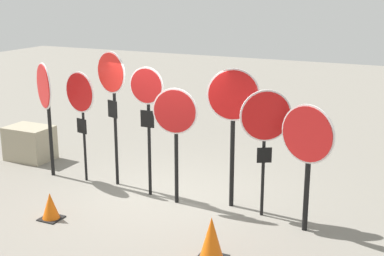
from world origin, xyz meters
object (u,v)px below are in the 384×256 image
Objects in this scene: stop_sign_3 at (147,102)px; traffic_cone_1 at (50,206)px; stop_sign_1 at (80,100)px; storage_crate at (30,143)px; stop_sign_6 at (265,124)px; stop_sign_7 at (307,145)px; traffic_cone_0 at (211,239)px; stop_sign_2 at (112,87)px; stop_sign_5 at (233,109)px; stop_sign_4 at (175,121)px; stop_sign_0 at (45,95)px.

stop_sign_3 reaches higher than traffic_cone_1.
stop_sign_1 is 2.23× the size of storage_crate.
stop_sign_6 reaches higher than stop_sign_7.
stop_sign_7 is at bearing 57.37° from traffic_cone_0.
stop_sign_5 is (2.52, -0.04, -0.19)m from stop_sign_2.
stop_sign_2 is at bearing 87.10° from traffic_cone_1.
traffic_cone_0 is (1.43, -1.66, -1.25)m from stop_sign_4.
stop_sign_0 is at bearing 177.70° from stop_sign_3.
stop_sign_1 reaches higher than traffic_cone_0.
traffic_cone_1 is (0.61, -1.78, -1.47)m from stop_sign_1.
traffic_cone_1 is at bearing 177.91° from traffic_cone_0.
stop_sign_6 is 3.33× the size of traffic_cone_0.
stop_sign_5 is 2.49× the size of storage_crate.
stop_sign_6 is at bearing 83.88° from traffic_cone_0.
stop_sign_2 is 2.59m from traffic_cone_1.
stop_sign_0 is 5.52m from stop_sign_7.
traffic_cone_1 is (-3.07, 0.11, -0.10)m from traffic_cone_0.
stop_sign_4 is 3.21× the size of traffic_cone_0.
stop_sign_5 is 3.77× the size of traffic_cone_0.
stop_sign_4 is at bearing 30.90° from stop_sign_0.
stop_sign_0 is 1.06× the size of stop_sign_1.
traffic_cone_0 reaches higher than traffic_cone_1.
stop_sign_2 is (1.56, 0.13, 0.28)m from stop_sign_0.
storage_crate is (-5.87, 0.73, -1.28)m from stop_sign_6.
stop_sign_7 reaches higher than storage_crate.
stop_sign_0 reaches higher than traffic_cone_1.
stop_sign_6 is (1.63, 0.14, 0.09)m from stop_sign_4.
stop_sign_4 reaches higher than traffic_cone_0.
stop_sign_0 is 1.59m from stop_sign_2.
traffic_cone_1 is at bearing -57.57° from stop_sign_1.
traffic_cone_1 is (-0.99, -1.67, -1.60)m from stop_sign_3.
traffic_cone_1 is at bearing -75.04° from stop_sign_2.
stop_sign_7 is at bearing -49.99° from stop_sign_6.
stop_sign_2 is 2.53m from stop_sign_5.
stop_sign_7 is (2.41, -0.13, -0.10)m from stop_sign_4.
stop_sign_7 is 2.09× the size of storage_crate.
storage_crate is (-2.60, 2.42, 0.16)m from traffic_cone_1.
storage_crate reaches higher than traffic_cone_0.
stop_sign_1 is at bearing 108.82° from traffic_cone_1.
stop_sign_1 is 3.23m from stop_sign_5.
traffic_cone_0 is (0.45, -1.95, -1.49)m from stop_sign_5.
storage_crate is at bearing -176.09° from stop_sign_0.
stop_sign_0 is 4.08m from stop_sign_5.
stop_sign_3 is at bearing 149.20° from stop_sign_6.
stop_sign_5 is at bearing 5.03° from stop_sign_3.
stop_sign_2 is at bearing -11.39° from storage_crate.
stop_sign_1 is at bearing 165.16° from stop_sign_4.
stop_sign_6 reaches higher than traffic_cone_0.
stop_sign_3 is at bearing -11.69° from storage_crate.
stop_sign_7 is at bearing -5.55° from stop_sign_3.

